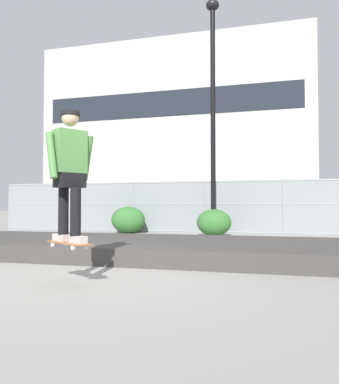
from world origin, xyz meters
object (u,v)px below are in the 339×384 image
at_px(parked_car_mid, 248,209).
at_px(shrub_left, 128,220).
at_px(parked_car_near, 121,209).
at_px(skateboard, 69,243).
at_px(street_lamp, 213,90).
at_px(skater, 70,167).
at_px(shrub_center, 214,223).

xyz_separation_m(parked_car_mid, shrub_left, (-3.90, -3.45, -0.37)).
relative_size(parked_car_near, shrub_left, 3.63).
xyz_separation_m(skateboard, parked_car_mid, (1.18, 12.27, 0.33)).
bearing_deg(street_lamp, skateboard, -92.55).
relative_size(skater, shrub_left, 1.36).
xyz_separation_m(parked_car_near, shrub_left, (1.62, -3.21, -0.37)).
height_order(skateboard, skater, skater).
relative_size(skater, street_lamp, 0.21).
xyz_separation_m(street_lamp, parked_car_near, (-4.72, 3.53, -3.93)).
bearing_deg(skater, shrub_center, 87.08).
bearing_deg(parked_car_mid, shrub_left, -138.51).
relative_size(skater, parked_car_near, 0.38).
bearing_deg(skateboard, skater, -75.96).
bearing_deg(parked_car_mid, street_lamp, -102.07).
distance_m(skateboard, street_lamp, 9.51).
distance_m(skater, parked_car_mid, 12.34).
distance_m(skateboard, skater, 0.95).
relative_size(street_lamp, shrub_center, 7.01).
height_order(parked_car_near, shrub_left, parked_car_near).
xyz_separation_m(skater, parked_car_near, (-4.34, 12.03, -0.61)).
height_order(skater, shrub_center, skater).
distance_m(street_lamp, shrub_center, 4.34).
bearing_deg(parked_car_near, skater, -70.17).
xyz_separation_m(shrub_left, shrub_center, (3.14, -0.49, -0.04)).
height_order(parked_car_near, parked_car_mid, same).
bearing_deg(skateboard, street_lamp, 87.45).
xyz_separation_m(skater, parked_car_mid, (1.18, 12.27, -0.61)).
bearing_deg(street_lamp, parked_car_mid, 77.93).
bearing_deg(parked_car_near, skateboard, -70.17).
distance_m(skateboard, parked_car_near, 12.79).
height_order(parked_car_near, shrub_center, parked_car_near).
bearing_deg(skater, shrub_left, 107.13).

